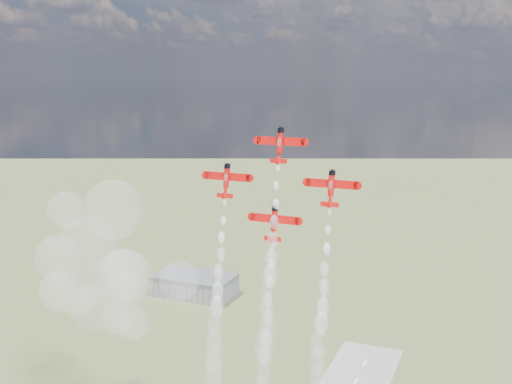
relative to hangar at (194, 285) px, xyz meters
The scene contains 9 objects.
hangar is the anchor object (origin of this frame).
plane_lead 235.90m from the hangar, 54.89° to the right, with size 13.41×4.59×9.48m.
plane_left 225.50m from the hangar, 58.67° to the right, with size 13.41×4.59×9.48m.
plane_right 240.63m from the hangar, 52.01° to the right, with size 13.41×4.59×9.48m.
plane_slot 229.96m from the hangar, 55.52° to the right, with size 13.41×4.59×9.48m.
smoke_trail_lead 225.56m from the hangar, 56.23° to the right, with size 5.65×12.64×50.06m.
smoke_trail_left 216.64m from the hangar, 59.86° to the right, with size 5.26×11.97×49.70m.
smoke_trail_right 232.48m from the hangar, 53.34° to the right, with size 5.48×12.81×49.95m.
drifted_smoke_cloud 171.76m from the hangar, 73.47° to the right, with size 66.43×39.12×58.88m.
Camera 1 is at (53.73, -137.73, 136.67)m, focal length 42.00 mm.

